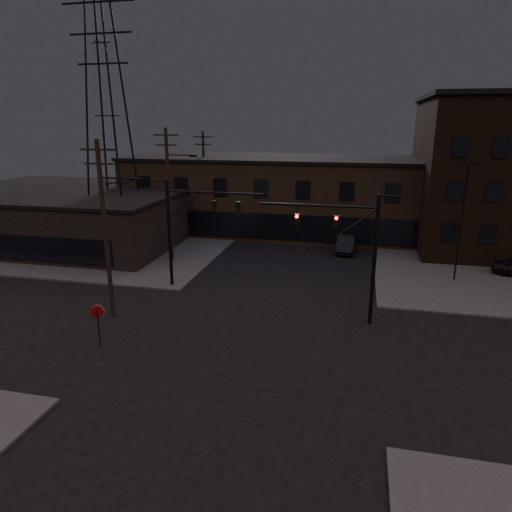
{
  "coord_description": "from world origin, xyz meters",
  "views": [
    {
      "loc": [
        5.43,
        -22.2,
        11.92
      ],
      "look_at": [
        -0.96,
        5.69,
        3.5
      ],
      "focal_mm": 32.0,
      "sensor_mm": 36.0,
      "label": 1
    }
  ],
  "objects": [
    {
      "name": "transmission_tower",
      "position": [
        -18.0,
        18.0,
        12.5
      ],
      "size": [
        7.0,
        7.0,
        25.0
      ],
      "primitive_type": null,
      "color": "black",
      "rests_on": "ground"
    },
    {
      "name": "lot_light_a",
      "position": [
        13.0,
        14.0,
        5.51
      ],
      "size": [
        1.5,
        0.28,
        9.14
      ],
      "color": "black",
      "rests_on": "ground"
    },
    {
      "name": "car_crossing",
      "position": [
        4.45,
        20.79,
        0.79
      ],
      "size": [
        1.88,
        4.84,
        1.57
      ],
      "primitive_type": "imported",
      "rotation": [
        0.0,
        0.0,
        -0.05
      ],
      "color": "black",
      "rests_on": "ground"
    },
    {
      "name": "parked_car_lot_b",
      "position": [
        18.51,
        21.94,
        0.87
      ],
      "size": [
        5.37,
        3.92,
        1.45
      ],
      "primitive_type": "imported",
      "rotation": [
        0.0,
        0.0,
        1.14
      ],
      "color": "#A9AAAC",
      "rests_on": "sidewalk_ne"
    },
    {
      "name": "stop_sign",
      "position": [
        -8.0,
        -1.99,
        1.84
      ],
      "size": [
        0.72,
        0.33,
        2.48
      ],
      "color": "black",
      "rests_on": "ground"
    },
    {
      "name": "traffic_signal_near",
      "position": [
        5.36,
        4.5,
        4.93
      ],
      "size": [
        7.12,
        0.24,
        8.0
      ],
      "color": "black",
      "rests_on": "ground"
    },
    {
      "name": "utility_pole_mid",
      "position": [
        -10.44,
        14.0,
        6.13
      ],
      "size": [
        3.7,
        0.28,
        11.5
      ],
      "color": "black",
      "rests_on": "ground"
    },
    {
      "name": "traffic_signal_far",
      "position": [
        -6.72,
        8.0,
        5.01
      ],
      "size": [
        7.12,
        0.24,
        8.0
      ],
      "color": "black",
      "rests_on": "ground"
    },
    {
      "name": "sidewalk_nw",
      "position": [
        -22.0,
        22.0,
        0.07
      ],
      "size": [
        30.0,
        30.0,
        0.15
      ],
      "primitive_type": "cube",
      "color": "#474744",
      "rests_on": "ground"
    },
    {
      "name": "utility_pole_near",
      "position": [
        -9.43,
        2.0,
        5.87
      ],
      "size": [
        3.7,
        0.28,
        11.0
      ],
      "color": "black",
      "rests_on": "ground"
    },
    {
      "name": "building_row",
      "position": [
        0.0,
        28.0,
        4.0
      ],
      "size": [
        40.0,
        12.0,
        8.0
      ],
      "primitive_type": "cube",
      "color": "brown",
      "rests_on": "ground"
    },
    {
      "name": "ground",
      "position": [
        0.0,
        0.0,
        0.0
      ],
      "size": [
        140.0,
        140.0,
        0.0
      ],
      "primitive_type": "plane",
      "color": "black",
      "rests_on": "ground"
    },
    {
      "name": "utility_pole_far",
      "position": [
        -11.5,
        26.0,
        5.78
      ],
      "size": [
        2.2,
        0.28,
        11.0
      ],
      "color": "black",
      "rests_on": "ground"
    },
    {
      "name": "building_left",
      "position": [
        -20.0,
        16.0,
        2.5
      ],
      "size": [
        16.0,
        12.0,
        5.0
      ],
      "primitive_type": "cube",
      "color": "black",
      "rests_on": "ground"
    }
  ]
}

